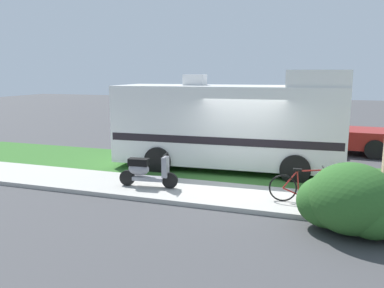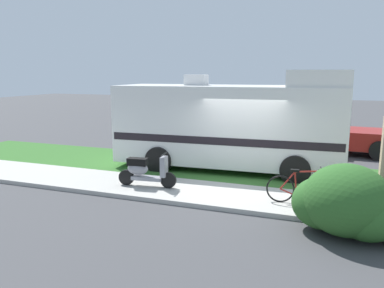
% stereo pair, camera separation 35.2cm
% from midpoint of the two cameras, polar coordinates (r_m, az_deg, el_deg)
% --- Properties ---
extents(ground_plane, '(80.00, 80.00, 0.00)m').
position_cam_midpoint_polar(ground_plane, '(11.28, 6.12, -6.23)').
color(ground_plane, '#424244').
extents(sidewalk, '(24.00, 2.00, 0.12)m').
position_cam_midpoint_polar(sidewalk, '(10.14, 4.65, -7.79)').
color(sidewalk, '#ADAAA3').
rests_on(sidewalk, ground).
extents(grass_strip, '(24.00, 3.40, 0.08)m').
position_cam_midpoint_polar(grass_strip, '(12.68, 7.58, -4.17)').
color(grass_strip, '#336628').
rests_on(grass_strip, ground).
extents(motorhome_rv, '(7.52, 2.85, 3.35)m').
position_cam_midpoint_polar(motorhome_rv, '(12.77, 4.99, 3.09)').
color(motorhome_rv, silver).
rests_on(motorhome_rv, ground).
extents(scooter, '(1.69, 0.52, 0.97)m').
position_cam_midpoint_polar(scooter, '(10.67, -7.89, -4.04)').
color(scooter, black).
rests_on(scooter, ground).
extents(bicycle, '(1.70, 0.52, 0.90)m').
position_cam_midpoint_polar(bicycle, '(9.66, 15.56, -6.34)').
color(bicycle, black).
rests_on(bicycle, ground).
extents(pickup_truck_near, '(5.86, 2.43, 1.83)m').
position_cam_midpoint_polar(pickup_truck_near, '(16.88, 17.33, 2.36)').
color(pickup_truck_near, maroon).
rests_on(pickup_truck_near, ground).
extents(bush_by_porch, '(2.07, 1.55, 1.47)m').
position_cam_midpoint_polar(bush_by_porch, '(8.30, 21.49, -8.15)').
color(bush_by_porch, '#2D6026').
rests_on(bush_by_porch, ground).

